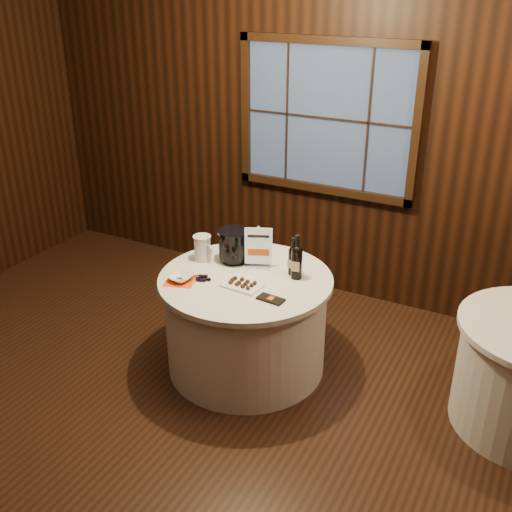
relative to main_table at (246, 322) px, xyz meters
The scene contains 13 objects.
ground 1.07m from the main_table, 90.00° to the right, with size 6.00×6.00×0.00m, color black.
back_wall 1.88m from the main_table, 90.00° to the left, with size 6.00×0.10×3.00m.
main_table is the anchor object (origin of this frame).
sign_stand 0.53m from the main_table, 90.06° to the left, with size 0.20×0.16×0.33m.
port_bottle_left 0.62m from the main_table, 37.01° to the left, with size 0.07×0.07×0.29m.
port_bottle_right 0.64m from the main_table, 26.90° to the left, with size 0.08×0.09×0.34m.
ice_bucket 0.59m from the main_table, 136.50° to the left, with size 0.25×0.25×0.26m.
chocolate_plate 0.42m from the main_table, 70.23° to the right, with size 0.28×0.20×0.04m.
chocolate_box 0.54m from the main_table, 34.32° to the right, with size 0.18×0.09×0.02m, color black.
grape_bunch 0.51m from the main_table, 141.11° to the right, with size 0.18×0.10×0.04m.
glass_pitcher 0.66m from the main_table, 166.46° to the left, with size 0.18×0.14×0.20m.
orange_napkin 0.61m from the main_table, 145.14° to the right, with size 0.21×0.21×0.00m, color #E64913.
cracker_bowl 0.62m from the main_table, 145.14° to the right, with size 0.16×0.16×0.04m, color white.
Camera 1 is at (1.89, -2.39, 2.78)m, focal length 42.00 mm.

